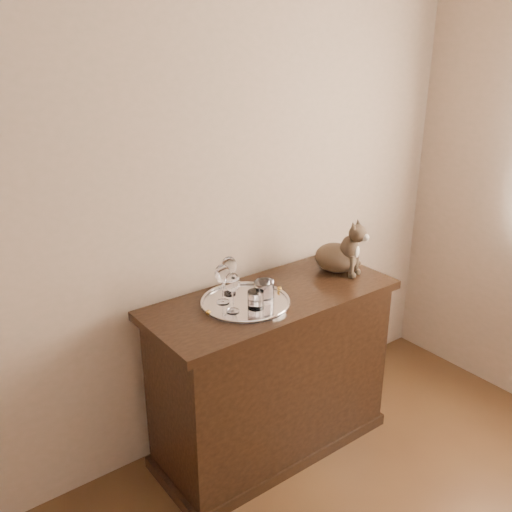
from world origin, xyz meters
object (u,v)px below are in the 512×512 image
at_px(tray, 246,303).
at_px(wine_glass_c, 233,292).
at_px(cat, 337,244).
at_px(tumbler_b, 256,300).
at_px(wine_glass_b, 229,275).
at_px(tumbler_a, 264,291).
at_px(wine_glass_a, 223,284).
at_px(sideboard, 271,374).
at_px(tumbler_c, 262,290).

distance_m(tray, wine_glass_c, 0.14).
bearing_deg(cat, tumbler_b, 172.02).
xyz_separation_m(wine_glass_b, tumbler_a, (0.08, -0.16, -0.04)).
relative_size(tray, tumbler_a, 4.07).
height_order(wine_glass_a, tumbler_b, wine_glass_a).
bearing_deg(tumbler_a, wine_glass_c, 178.23).
height_order(wine_glass_c, tumbler_b, wine_glass_c).
bearing_deg(tumbler_b, tumbler_a, 22.74).
height_order(wine_glass_c, cat, cat).
relative_size(sideboard, tumbler_c, 14.69).
relative_size(sideboard, tumbler_b, 14.90).
height_order(wine_glass_c, tumbler_a, wine_glass_c).
bearing_deg(sideboard, tumbler_b, -155.12).
bearing_deg(wine_glass_b, tumbler_b, -87.35).
xyz_separation_m(wine_glass_a, wine_glass_b, (0.07, 0.05, 0.00)).
height_order(tumbler_b, cat, cat).
distance_m(wine_glass_c, tumbler_a, 0.17).
relative_size(tray, wine_glass_c, 2.22).
relative_size(wine_glass_b, cat, 0.64).
bearing_deg(wine_glass_b, cat, -8.39).
distance_m(tray, tumbler_b, 0.09).
height_order(sideboard, wine_glass_c, wine_glass_c).
bearing_deg(sideboard, cat, 4.27).
bearing_deg(sideboard, tumbler_c, -173.80).
height_order(tray, wine_glass_b, wine_glass_b).
relative_size(sideboard, wine_glass_a, 6.59).
bearing_deg(tumbler_c, sideboard, 6.20).
bearing_deg(sideboard, wine_glass_c, -172.16).
xyz_separation_m(tray, cat, (0.58, 0.03, 0.14)).
height_order(sideboard, tumbler_a, tumbler_a).
xyz_separation_m(wine_glass_a, wine_glass_c, (-0.02, -0.10, -0.00)).
distance_m(tumbler_b, tumbler_c, 0.10).
bearing_deg(wine_glass_c, sideboard, 7.84).
relative_size(wine_glass_a, cat, 0.64).
xyz_separation_m(wine_glass_b, tumbler_b, (0.01, -0.19, -0.05)).
distance_m(wine_glass_c, cat, 0.68).
xyz_separation_m(wine_glass_a, tumbler_c, (0.16, -0.07, -0.05)).
relative_size(wine_glass_c, tumbler_b, 2.24).
height_order(sideboard, wine_glass_a, wine_glass_a).
distance_m(wine_glass_c, tumbler_c, 0.19).
bearing_deg(cat, tumbler_c, 166.71).
height_order(sideboard, wine_glass_b, wine_glass_b).
bearing_deg(wine_glass_c, wine_glass_a, 80.94).
distance_m(wine_glass_a, cat, 0.66).
xyz_separation_m(sideboard, tray, (-0.15, 0.00, 0.43)).
bearing_deg(wine_glass_b, wine_glass_a, -143.26).
bearing_deg(wine_glass_a, sideboard, -15.85).
height_order(tray, cat, cat).
distance_m(tray, wine_glass_a, 0.14).
xyz_separation_m(wine_glass_b, wine_glass_c, (-0.09, -0.15, -0.00)).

